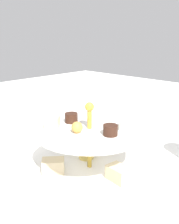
{
  "coord_description": "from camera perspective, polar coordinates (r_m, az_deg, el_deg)",
  "views": [
    {
      "loc": [
        -0.38,
        0.39,
        0.3
      ],
      "look_at": [
        0.0,
        0.0,
        0.14
      ],
      "focal_mm": 42.53,
      "sensor_mm": 36.0,
      "label": 1
    }
  ],
  "objects": [
    {
      "name": "water_glass_short_left",
      "position": [
        0.79,
        -16.07,
        -3.28
      ],
      "size": [
        0.06,
        0.06,
        0.08
      ],
      "primitive_type": "cylinder",
      "color": "silver",
      "rests_on": "ground_plane"
    },
    {
      "name": "teacup_with_saucer",
      "position": [
        0.87,
        -6.85,
        -2.14
      ],
      "size": [
        0.09,
        0.09,
        0.05
      ],
      "color": "white",
      "rests_on": "ground_plane"
    },
    {
      "name": "butter_knife_right",
      "position": [
        0.9,
        8.9,
        -3.0
      ],
      "size": [
        0.17,
        0.05,
        0.0
      ],
      "primitive_type": "cube",
      "rotation": [
        0.0,
        0.0,
        6.5
      ],
      "color": "silver",
      "rests_on": "ground_plane"
    },
    {
      "name": "ground_plane",
      "position": [
        0.62,
        0.0,
        -12.45
      ],
      "size": [
        2.4,
        2.4,
        0.0
      ],
      "primitive_type": "plane",
      "color": "white"
    },
    {
      "name": "tiered_serving_stand",
      "position": [
        0.6,
        -0.03,
        -8.64
      ],
      "size": [
        0.29,
        0.29,
        0.16
      ],
      "color": "white",
      "rests_on": "ground_plane"
    }
  ]
}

